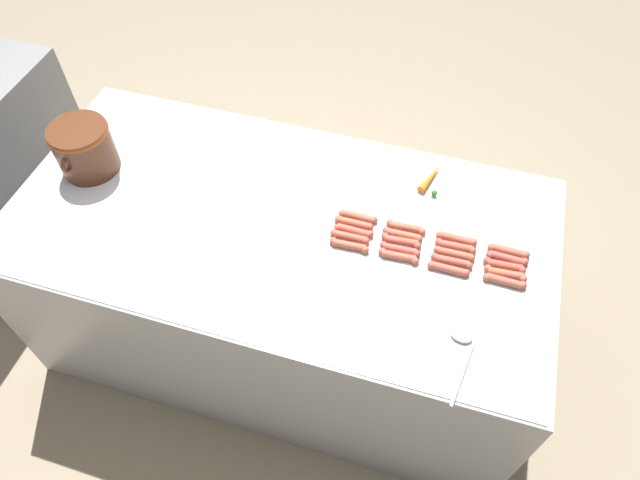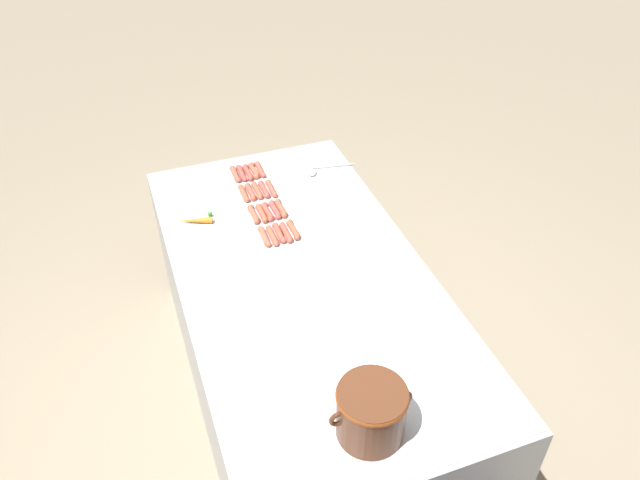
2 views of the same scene
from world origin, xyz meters
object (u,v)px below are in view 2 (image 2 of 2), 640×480
serving_spoon (319,170)px  bean_pot (371,410)px  carrot (195,220)px  hot_dog_13 (250,192)px  hot_dog_14 (262,213)px  hot_dog_8 (248,172)px  hot_dog_2 (281,208)px  hot_dog_1 (271,189)px  hot_dog_9 (257,190)px  hot_dog_16 (235,174)px  hot_dog_5 (264,189)px  hot_dog_17 (244,193)px  hot_dog_18 (254,214)px  hot_dog_7 (286,232)px  hot_dog_3 (293,230)px  hot_dog_10 (268,212)px  hot_dog_4 (254,171)px  hot_dog_19 (264,236)px  hot_dog_6 (275,210)px  hot_dog_12 (241,173)px  hot_dog_0 (260,169)px  hot_dog_11 (279,233)px

serving_spoon → bean_pot: bearing=76.1°
bean_pot → carrot: bearing=-76.4°
hot_dog_13 → hot_dog_14: (-0.00, 0.19, 0.00)m
hot_dog_13 → hot_dog_14: bearing=90.9°
hot_dog_8 → hot_dog_2: bearing=100.6°
hot_dog_1 → hot_dog_14: same height
hot_dog_1 → hot_dog_9: same height
hot_dog_16 → serving_spoon: size_ratio=0.54×
hot_dog_1 → hot_dog_14: (0.10, 0.18, 0.00)m
hot_dog_5 → hot_dog_17: 0.10m
hot_dog_2 → hot_dog_9: (0.07, -0.18, 0.00)m
hot_dog_9 → hot_dog_17: (0.07, 0.00, 0.00)m
hot_dog_18 → hot_dog_5: bearing=-119.3°
hot_dog_9 → serving_spoon: (-0.35, -0.08, -0.01)m
hot_dog_5 → hot_dog_7: 0.37m
hot_dog_2 → hot_dog_17: (0.14, -0.18, 0.00)m
hot_dog_3 → hot_dog_7: 0.04m
hot_dog_2 → hot_dog_3: bearing=91.2°
hot_dog_10 → carrot: 0.34m
hot_dog_1 → carrot: carrot is taller
hot_dog_4 → hot_dog_5: (-0.00, 0.18, 0.00)m
hot_dog_9 → hot_dog_18: 0.20m
hot_dog_16 → hot_dog_19: same height
carrot → hot_dog_6: bearing=173.0°
hot_dog_14 → bean_pot: size_ratio=0.51×
hot_dog_12 → hot_dog_5: bearing=110.4°
hot_dog_8 → hot_dog_19: size_ratio=1.00×
hot_dog_13 → hot_dog_5: bearing=177.8°
hot_dog_14 → bean_pot: bearing=90.4°
hot_dog_1 → hot_dog_2: same height
hot_dog_19 → hot_dog_3: bearing=-179.1°
hot_dog_19 → hot_dog_17: bearing=-89.8°
hot_dog_0 → hot_dog_3: size_ratio=1.00×
hot_dog_4 → hot_dog_10: bearing=84.6°
hot_dog_14 → hot_dog_12: bearing=-89.6°
hot_dog_0 → hot_dog_5: bearing=80.3°
hot_dog_4 → hot_dog_14: same height
hot_dog_8 → hot_dog_14: size_ratio=1.00×
hot_dog_17 → serving_spoon: 0.43m
hot_dog_8 → hot_dog_11: size_ratio=1.00×
bean_pot → hot_dog_9: bearing=-90.9°
hot_dog_5 → serving_spoon: 0.33m
hot_dog_10 → hot_dog_18: 0.07m
hot_dog_4 → carrot: size_ratio=0.82×
hot_dog_1 → bean_pot: (0.09, 1.43, 0.10)m
hot_dog_9 → hot_dog_19: (0.07, 0.36, 0.00)m
hot_dog_0 → hot_dog_5: same height
hot_dog_5 → hot_dog_16: (0.10, -0.18, 0.00)m
hot_dog_1 → hot_dog_6: size_ratio=1.00×
hot_dog_4 → hot_dog_9: size_ratio=1.00×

